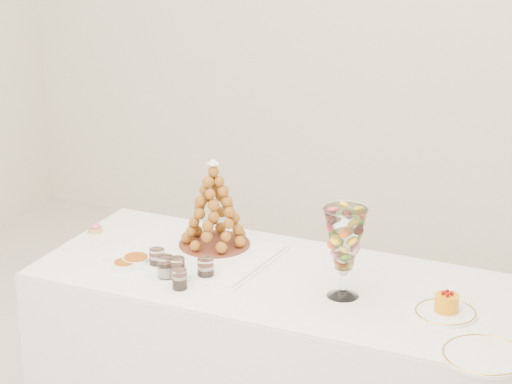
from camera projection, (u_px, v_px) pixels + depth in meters
The scene contains 15 objects.
buffet_table at pixel (287, 364), 3.60m from camera, with size 1.81×0.74×0.68m.
lace_tray at pixel (197, 253), 3.68m from camera, with size 0.53×0.40×0.02m, color white.
macaron_vase at pixel (345, 240), 3.29m from camera, with size 0.14×0.14×0.31m.
cake_plate at pixel (445, 313), 3.22m from camera, with size 0.20×0.20×0.01m, color white.
spare_plate at pixel (485, 356), 2.96m from camera, with size 0.26×0.26×0.01m, color white.
pink_tart at pixel (95, 228), 3.89m from camera, with size 0.06×0.06×0.04m.
verrine_a at pixel (157, 259), 3.55m from camera, with size 0.06×0.06×0.07m, color white.
verrine_b at pixel (177, 268), 3.48m from camera, with size 0.06×0.06×0.07m, color white.
verrine_c at pixel (206, 269), 3.46m from camera, with size 0.06×0.06×0.08m, color white.
verrine_d at pixel (166, 267), 3.48m from camera, with size 0.06×0.06×0.08m, color white.
verrine_e at pixel (180, 279), 3.40m from camera, with size 0.05×0.05×0.07m, color white.
ramekin_back at pixel (136, 261), 3.59m from camera, with size 0.10×0.10×0.03m, color white.
ramekin_front at pixel (124, 266), 3.56m from camera, with size 0.08×0.08×0.02m, color white.
croquembouche at pixel (214, 204), 3.67m from camera, with size 0.27×0.27×0.33m.
mousse_cake at pixel (447, 302), 3.22m from camera, with size 0.08×0.08×0.07m.
Camera 1 is at (1.37, -2.76, 2.15)m, focal length 70.00 mm.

